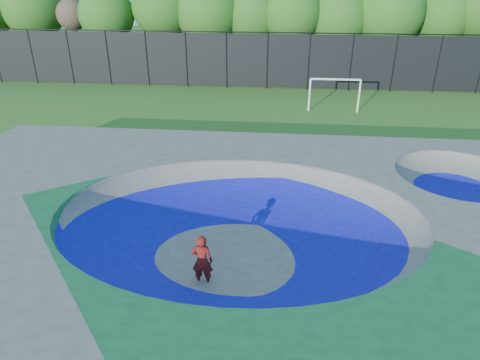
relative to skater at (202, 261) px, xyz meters
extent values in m
plane|color=#31621B|center=(0.85, 1.50, -0.80)|extent=(120.00, 120.00, 0.00)
cube|color=gray|center=(0.85, 1.50, -0.05)|extent=(22.00, 14.00, 1.50)
imported|color=red|center=(0.00, 0.00, 0.00)|extent=(0.59, 0.39, 1.61)
cube|color=black|center=(0.00, 0.00, -0.78)|extent=(0.80, 0.31, 0.05)
cylinder|color=white|center=(3.70, 17.04, 0.20)|extent=(0.12, 0.12, 2.01)
cylinder|color=white|center=(6.72, 17.04, 0.20)|extent=(0.12, 0.12, 2.01)
cylinder|color=white|center=(5.21, 17.04, 1.20)|extent=(3.01, 0.12, 0.12)
cylinder|color=black|center=(-17.15, 22.50, 1.20)|extent=(0.09, 0.09, 4.00)
cylinder|color=black|center=(-14.15, 22.50, 1.20)|extent=(0.09, 0.09, 4.00)
cylinder|color=black|center=(-11.15, 22.50, 1.20)|extent=(0.09, 0.09, 4.00)
cylinder|color=black|center=(-8.15, 22.50, 1.20)|extent=(0.09, 0.09, 4.00)
cylinder|color=black|center=(-5.15, 22.50, 1.20)|extent=(0.09, 0.09, 4.00)
cylinder|color=black|center=(-2.15, 22.50, 1.20)|extent=(0.09, 0.09, 4.00)
cylinder|color=black|center=(0.85, 22.50, 1.20)|extent=(0.09, 0.09, 4.00)
cylinder|color=black|center=(3.85, 22.50, 1.20)|extent=(0.09, 0.09, 4.00)
cylinder|color=black|center=(6.85, 22.50, 1.20)|extent=(0.09, 0.09, 4.00)
cylinder|color=black|center=(9.85, 22.50, 1.20)|extent=(0.09, 0.09, 4.00)
cylinder|color=black|center=(12.85, 22.50, 1.20)|extent=(0.09, 0.09, 4.00)
cube|color=black|center=(0.85, 22.50, 1.20)|extent=(48.00, 0.03, 3.80)
cylinder|color=black|center=(0.85, 22.50, 3.20)|extent=(48.00, 0.08, 0.08)
cylinder|color=#4D3B26|center=(-19.31, 27.71, 0.80)|extent=(0.44, 0.44, 3.22)
sphere|color=#275F19|center=(-19.31, 27.71, 4.38)|extent=(5.26, 5.26, 5.26)
cylinder|color=#4D3B26|center=(-15.82, 27.41, 0.96)|extent=(0.44, 0.44, 3.54)
sphere|color=brown|center=(-15.82, 27.41, 3.83)|extent=(2.60, 2.60, 2.60)
cylinder|color=#4D3B26|center=(-12.51, 26.59, 0.73)|extent=(0.44, 0.44, 3.07)
sphere|color=#275F19|center=(-12.51, 26.59, 3.94)|extent=(4.46, 4.46, 4.46)
cylinder|color=#4D3B26|center=(-7.87, 26.90, 0.91)|extent=(0.44, 0.44, 3.44)
sphere|color=#275F19|center=(-7.87, 26.90, 4.48)|extent=(4.93, 4.93, 4.93)
cylinder|color=#4D3B26|center=(-4.11, 26.67, 0.71)|extent=(0.44, 0.44, 3.02)
sphere|color=#275F19|center=(-4.11, 26.67, 4.17)|extent=(5.21, 5.21, 5.21)
cylinder|color=#4D3B26|center=(-0.56, 26.98, 0.71)|extent=(0.44, 0.44, 3.03)
sphere|color=#275F19|center=(-0.56, 26.98, 3.91)|extent=(4.49, 4.49, 4.49)
cylinder|color=#4D3B26|center=(2.55, 26.43, 0.78)|extent=(0.44, 0.44, 3.17)
sphere|color=#275F19|center=(2.55, 26.43, 4.09)|extent=(4.62, 4.62, 4.62)
cylinder|color=#4D3B26|center=(6.11, 27.17, 0.55)|extent=(0.44, 0.44, 2.71)
sphere|color=#275F19|center=(6.11, 27.17, 3.76)|extent=(4.97, 4.97, 4.97)
cylinder|color=#4D3B26|center=(9.95, 27.24, 0.65)|extent=(0.44, 0.44, 2.92)
sphere|color=#275F19|center=(9.95, 27.24, 4.20)|extent=(5.57, 5.57, 5.57)
cylinder|color=#4D3B26|center=(14.35, 28.52, 0.65)|extent=(0.44, 0.44, 2.91)
sphere|color=#275F19|center=(14.35, 28.52, 3.91)|extent=(4.80, 4.80, 4.80)
cylinder|color=#4D3B26|center=(17.73, 28.45, 0.83)|extent=(0.44, 0.44, 3.27)
camera|label=1|loc=(1.95, -9.36, 7.12)|focal=32.00mm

